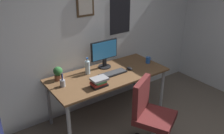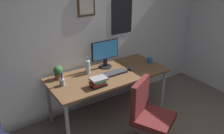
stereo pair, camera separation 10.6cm
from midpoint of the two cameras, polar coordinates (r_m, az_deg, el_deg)
The scene contains 11 objects.
wall_back at distance 3.72m, azimuth -4.94°, elevation 9.11°, with size 4.40×0.10×2.60m.
desk at distance 3.53m, azimuth -1.80°, elevation -2.68°, with size 1.77×0.79×0.74m.
office_chair at distance 3.07m, azimuth 8.02°, elevation -10.64°, with size 0.62×0.62×0.95m.
monitor at distance 3.63m, azimuth -2.71°, elevation 3.45°, with size 0.46×0.20×0.43m.
keyboard at distance 3.49m, azimuth -0.66°, elevation -1.52°, with size 0.43×0.15×0.03m.
computer_mouse at distance 3.63m, azimuth 3.42°, elevation -0.36°, with size 0.06×0.11×0.04m.
water_bottle at distance 3.48m, azimuth -6.76°, elevation -0.05°, with size 0.07×0.07×0.25m.
coffee_mug_near at distance 3.89m, azimuth 7.88°, elevation 1.68°, with size 0.11×0.07×0.10m.
potted_plant at distance 3.39m, azimuth -13.71°, elevation -1.37°, with size 0.13×0.13×0.19m.
pen_cup at distance 3.22m, azimuth -12.71°, elevation -3.71°, with size 0.07×0.07×0.20m.
book_stack_left at distance 3.14m, azimuth -4.07°, elevation -3.68°, with size 0.22×0.16×0.12m.
Camera 1 is at (-1.85, -0.92, 2.28)m, focal length 38.07 mm.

